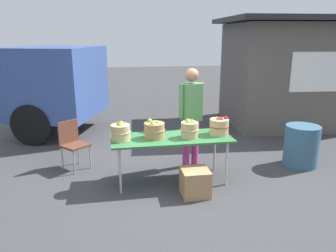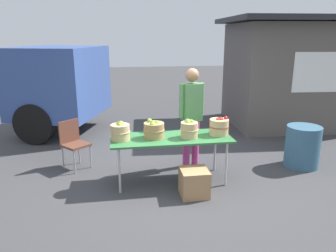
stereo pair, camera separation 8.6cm
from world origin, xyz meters
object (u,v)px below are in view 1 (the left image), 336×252
object	(u,v)px
folding_chair	(73,141)
apple_basket_red_0	(219,126)
trash_barrel	(301,146)
vendor_adult	(191,110)
apple_basket_green_0	(121,132)
apple_basket_green_1	(154,130)
apple_basket_green_2	(190,129)
market_table	(171,140)
produce_crate	(195,182)

from	to	relation	value
folding_chair	apple_basket_red_0	bearing A→B (deg)	-60.43
folding_chair	trash_barrel	distance (m)	4.11
vendor_adult	apple_basket_green_0	bearing A→B (deg)	11.82
apple_basket_green_1	apple_basket_green_2	xyz separation A→B (m)	(0.55, -0.08, 0.01)
market_table	apple_basket_red_0	bearing A→B (deg)	0.68
folding_chair	trash_barrel	bearing A→B (deg)	-49.86
vendor_adult	trash_barrel	world-z (taller)	vendor_adult
market_table	vendor_adult	xyz separation A→B (m)	(0.46, 0.56, 0.34)
market_table	apple_basket_green_2	xyz separation A→B (m)	(0.28, -0.07, 0.18)
market_table	trash_barrel	size ratio (longest dim) A/B	2.53
apple_basket_green_0	apple_basket_green_2	xyz separation A→B (m)	(1.07, -0.05, 0.01)
apple_basket_green_2	apple_basket_red_0	distance (m)	0.52
trash_barrel	produce_crate	world-z (taller)	trash_barrel
apple_basket_red_0	folding_chair	size ratio (longest dim) A/B	0.38
trash_barrel	vendor_adult	bearing A→B (deg)	170.80
produce_crate	folding_chair	bearing A→B (deg)	143.65
apple_basket_green_0	produce_crate	size ratio (longest dim) A/B	0.77
market_table	produce_crate	xyz separation A→B (m)	(0.26, -0.55, -0.50)
market_table	trash_barrel	xyz separation A→B (m)	(2.45, 0.24, -0.33)
apple_basket_green_2	vendor_adult	bearing A→B (deg)	73.81
apple_basket_green_2	apple_basket_red_0	bearing A→B (deg)	8.41
folding_chair	trash_barrel	size ratio (longest dim) A/B	1.15
apple_basket_red_0	apple_basket_green_2	bearing A→B (deg)	-171.59
apple_basket_red_0	trash_barrel	world-z (taller)	apple_basket_red_0
market_table	folding_chair	world-z (taller)	folding_chair
apple_basket_green_2	trash_barrel	xyz separation A→B (m)	(2.17, 0.30, -0.51)
apple_basket_green_2	trash_barrel	size ratio (longest dim) A/B	0.41
apple_basket_green_1	apple_basket_green_2	bearing A→B (deg)	-8.24
apple_basket_red_0	folding_chair	world-z (taller)	apple_basket_red_0
trash_barrel	apple_basket_green_2	bearing A→B (deg)	-172.02
apple_basket_green_0	apple_basket_green_1	distance (m)	0.52
apple_basket_green_2	apple_basket_red_0	world-z (taller)	same
folding_chair	produce_crate	bearing A→B (deg)	-77.87
apple_basket_green_2	vendor_adult	xyz separation A→B (m)	(0.18, 0.63, 0.15)
produce_crate	apple_basket_red_0	bearing A→B (deg)	46.19
apple_basket_red_0	folding_chair	bearing A→B (deg)	161.09
apple_basket_green_0	trash_barrel	distance (m)	3.29
market_table	vendor_adult	distance (m)	0.80
apple_basket_green_1	vendor_adult	bearing A→B (deg)	36.86
market_table	vendor_adult	size ratio (longest dim) A/B	1.07
apple_basket_green_2	apple_basket_red_0	size ratio (longest dim) A/B	0.93
apple_basket_green_2	vendor_adult	world-z (taller)	vendor_adult
produce_crate	trash_barrel	bearing A→B (deg)	19.68
apple_basket_green_2	produce_crate	world-z (taller)	apple_basket_green_2
market_table	apple_basket_green_0	world-z (taller)	apple_basket_green_0
trash_barrel	apple_basket_red_0	bearing A→B (deg)	-172.15
apple_basket_green_1	vendor_adult	distance (m)	0.93
market_table	apple_basket_green_2	distance (m)	0.34
apple_basket_green_0	trash_barrel	world-z (taller)	apple_basket_green_0
apple_basket_green_1	folding_chair	distance (m)	1.62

